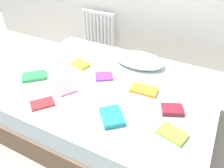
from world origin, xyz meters
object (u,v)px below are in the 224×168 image
object	(u,v)px
textbook_maroon	(172,110)
textbook_white	(62,57)
textbook_red	(42,104)
textbook_yellow	(80,64)
textbook_orange	(144,90)
textbook_lime	(172,134)
radiator	(98,31)
textbook_teal	(112,117)
textbook_purple	(104,76)
bed	(110,105)
pillow	(139,60)
textbook_green	(34,76)
textbook_pink	(65,87)

from	to	relation	value
textbook_maroon	textbook_white	xyz separation A→B (m)	(-1.34, 0.30, -0.01)
textbook_red	textbook_yellow	bearing A→B (deg)	44.36
textbook_orange	textbook_lime	bearing A→B (deg)	-51.20
radiator	textbook_maroon	distance (m)	1.94
textbook_teal	textbook_yellow	xyz separation A→B (m)	(-0.67, 0.56, -0.00)
textbook_white	textbook_maroon	bearing A→B (deg)	29.62
textbook_purple	textbook_lime	world-z (taller)	textbook_lime
textbook_maroon	textbook_white	size ratio (longest dim) A/B	0.98
bed	pillow	world-z (taller)	pillow
textbook_maroon	textbook_green	bearing A→B (deg)	162.12
textbook_teal	textbook_white	size ratio (longest dim) A/B	1.22
textbook_maroon	textbook_pink	world-z (taller)	textbook_maroon
textbook_maroon	textbook_green	size ratio (longest dim) A/B	0.75
textbook_yellow	textbook_lime	bearing A→B (deg)	-12.04
pillow	textbook_yellow	xyz separation A→B (m)	(-0.54, -0.32, -0.03)
bed	textbook_pink	distance (m)	0.50
textbook_orange	textbook_pink	xyz separation A→B (m)	(-0.68, -0.29, -0.00)
textbook_purple	textbook_yellow	world-z (taller)	textbook_yellow
textbook_green	textbook_red	size ratio (longest dim) A/B	1.22
textbook_pink	textbook_orange	bearing A→B (deg)	55.66
textbook_lime	textbook_maroon	distance (m)	0.25
textbook_lime	textbook_white	world-z (taller)	textbook_white
bed	textbook_yellow	bearing A→B (deg)	159.19
textbook_orange	textbook_white	bearing A→B (deg)	167.52
textbook_purple	textbook_white	size ratio (longest dim) A/B	0.96
textbook_teal	textbook_pink	xyz separation A→B (m)	(-0.58, 0.15, -0.01)
pillow	textbook_teal	size ratio (longest dim) A/B	2.56
bed	textbook_maroon	distance (m)	0.69
textbook_lime	textbook_orange	xyz separation A→B (m)	(-0.37, 0.39, 0.00)
textbook_maroon	textbook_pink	bearing A→B (deg)	164.60
radiator	textbook_purple	xyz separation A→B (m)	(0.71, -1.11, 0.08)
textbook_white	textbook_red	size ratio (longest dim) A/B	0.93
textbook_lime	textbook_red	size ratio (longest dim) A/B	1.07
textbook_orange	textbook_yellow	bearing A→B (deg)	167.57
textbook_red	textbook_orange	bearing A→B (deg)	-11.99
pillow	textbook_red	size ratio (longest dim) A/B	2.90
radiator	textbook_lime	world-z (taller)	radiator
textbook_purple	textbook_yellow	xyz separation A→B (m)	(-0.33, 0.08, 0.01)
pillow	textbook_orange	size ratio (longest dim) A/B	2.26
bed	textbook_yellow	world-z (taller)	textbook_yellow
textbook_purple	textbook_green	bearing A→B (deg)	173.71
textbook_teal	textbook_red	bearing A→B (deg)	-120.09
bed	textbook_lime	size ratio (longest dim) A/B	9.75
textbook_orange	textbook_red	world-z (taller)	textbook_orange
textbook_orange	textbook_pink	world-z (taller)	textbook_orange
textbook_maroon	radiator	bearing A→B (deg)	114.52
textbook_maroon	textbook_yellow	distance (m)	1.10
textbook_purple	textbook_pink	distance (m)	0.40
pillow	bed	bearing A→B (deg)	-101.66
radiator	textbook_white	world-z (taller)	radiator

